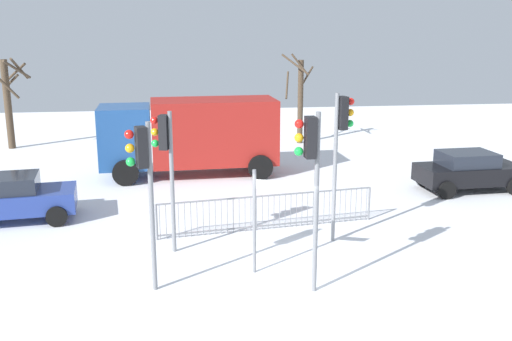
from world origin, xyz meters
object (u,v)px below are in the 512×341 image
car_black_far (469,170)px  bare_tree_centre (300,98)px  traffic_light_rear_left (143,169)px  traffic_light_mid_right (311,162)px  traffic_light_mid_left (165,150)px  traffic_light_foreground_right (341,134)px  car_blue_trailing (10,198)px  bare_tree_left (9,99)px  delivery_truck (191,133)px  direction_sign_post (257,215)px

car_black_far → bare_tree_centre: 10.86m
traffic_light_rear_left → bare_tree_centre: 18.20m
traffic_light_mid_right → bare_tree_centre: bearing=-11.8°
traffic_light_mid_left → traffic_light_foreground_right: traffic_light_foreground_right is taller
car_blue_trailing → bare_tree_left: bare_tree_left is taller
traffic_light_rear_left → car_black_far: traffic_light_rear_left is taller
traffic_light_rear_left → traffic_light_mid_right: size_ratio=0.95×
traffic_light_rear_left → bare_tree_centre: bearing=-39.1°
delivery_truck → bare_tree_left: size_ratio=1.57×
traffic_light_mid_right → delivery_truck: bearing=11.2°
bare_tree_centre → delivery_truck: bearing=-133.5°
car_blue_trailing → car_black_far: same height
bare_tree_left → traffic_light_mid_left: bearing=-62.1°
direction_sign_post → bare_tree_left: 19.55m
traffic_light_foreground_right → bare_tree_left: 19.49m
traffic_light_rear_left → delivery_truck: bearing=-23.2°
traffic_light_mid_right → car_black_far: traffic_light_mid_right is taller
traffic_light_rear_left → car_black_far: 13.49m
bare_tree_centre → traffic_light_mid_left: bearing=-114.7°
traffic_light_mid_left → traffic_light_foreground_right: size_ratio=0.91×
direction_sign_post → traffic_light_foreground_right: bearing=56.1°
car_blue_trailing → car_black_far: size_ratio=1.02×
bare_tree_left → direction_sign_post: bearing=-58.9°
traffic_light_foreground_right → delivery_truck: size_ratio=0.59×
traffic_light_mid_left → car_blue_trailing: (-4.88, 3.16, -2.03)m
traffic_light_rear_left → car_black_far: bearing=-74.9°
traffic_light_foreground_right → car_blue_trailing: size_ratio=1.05×
car_blue_trailing → bare_tree_centre: size_ratio=0.85×
traffic_light_mid_left → traffic_light_mid_right: bearing=-116.6°
car_black_far → delivery_truck: delivery_truck is taller
bare_tree_centre → traffic_light_rear_left: bearing=-112.8°
car_blue_trailing → car_black_far: bearing=-1.9°
car_blue_trailing → traffic_light_mid_left: bearing=-39.9°
delivery_truck → traffic_light_mid_right: bearing=99.3°
traffic_light_rear_left → delivery_truck: size_ratio=0.55×
traffic_light_foreground_right → direction_sign_post: (-2.57, -1.91, -1.60)m
traffic_light_mid_right → delivery_truck: size_ratio=0.58×
traffic_light_foreground_right → bare_tree_left: bare_tree_left is taller
traffic_light_foreground_right → car_blue_trailing: bearing=-120.1°
traffic_light_rear_left → traffic_light_foreground_right: 5.78m
traffic_light_mid_right → bare_tree_centre: 17.65m
car_blue_trailing → bare_tree_left: 12.34m
traffic_light_rear_left → traffic_light_mid_right: 3.66m
traffic_light_mid_left → traffic_light_foreground_right: 4.76m
traffic_light_rear_left → car_black_far: (11.38, 6.93, -2.10)m
traffic_light_rear_left → direction_sign_post: 3.03m
car_black_far → delivery_truck: 10.81m
bare_tree_left → traffic_light_rear_left: bearing=-66.7°
bare_tree_centre → traffic_light_foreground_right: bearing=-97.6°
traffic_light_mid_left → traffic_light_mid_right: size_ratio=0.92×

